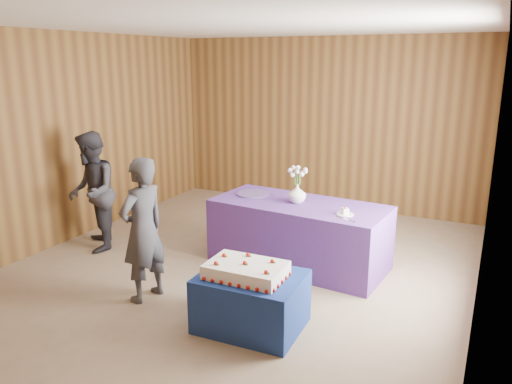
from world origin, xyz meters
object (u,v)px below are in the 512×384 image
Objects in this scene: sheet_cake at (246,270)px; guest_right at (92,192)px; cake_table at (251,301)px; serving_table at (299,234)px; vase at (297,194)px; guest_left at (143,230)px.

sheet_cake is 0.48× the size of guest_right.
cake_table is 1.54m from serving_table.
vase is (-0.18, 1.53, 0.61)m from cake_table.
serving_table is at bearing 93.36° from cake_table.
cake_table is at bearing 29.41° from guest_right.
guest_left is (-1.06, -1.49, 0.35)m from serving_table.
cake_table is 0.60× the size of guest_right.
sheet_cake is at bearing -128.47° from cake_table.
guest_right reaches higher than serving_table.
cake_table is 4.17× the size of vase.
vase is (-0.15, 1.57, 0.30)m from sheet_cake.
cake_table is at bearing 52.19° from sheet_cake.
guest_left reaches higher than cake_table.
vase reaches higher than cake_table.
sheet_cake is (-0.03, -0.04, 0.31)m from cake_table.
serving_table is 1.33× the size of guest_right.
guest_right is (-2.61, 0.89, 0.19)m from sheet_cake.
cake_table is 0.45× the size of serving_table.
vase reaches higher than serving_table.
sheet_cake is 2.77m from guest_right.
serving_table is 2.62m from guest_right.
guest_left is at bearing -120.48° from serving_table.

